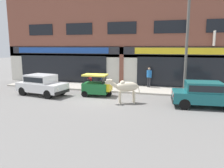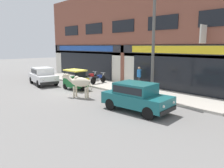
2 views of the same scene
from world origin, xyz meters
The scene contains 11 objects.
ground_plane centered at (0.00, 0.00, 0.00)m, with size 90.00×90.00×0.00m, color slate.
sidewalk centered at (0.00, 3.70, 0.07)m, with size 19.00×3.00×0.13m, color #B7AFA3.
shop_building centered at (0.00, 5.46, 3.89)m, with size 23.00×1.40×8.22m.
cow centered at (1.64, -0.51, 1.01)m, with size 2.01×1.13×1.61m.
car_0 centered at (-4.51, 0.00, 0.81)m, with size 3.79×2.17×1.46m.
car_1 centered at (6.11, -0.14, 0.81)m, with size 3.71×1.90×1.46m.
auto_rickshaw centered at (-0.67, 0.82, 0.66)m, with size 2.02×1.25×1.52m.
motorcycle_0 centered at (-2.30, 3.42, 0.52)m, with size 0.52×1.81×0.88m.
motorcycle_1 centered at (-1.16, 3.41, 0.52)m, with size 0.52×1.81×0.88m.
pedestrian centered at (2.47, 4.46, 1.11)m, with size 0.42×0.33×1.60m.
utility_pole centered at (5.13, 2.50, 3.34)m, with size 0.18×0.18×6.42m, color #595651.
Camera 1 is at (4.47, -13.12, 3.43)m, focal length 35.00 mm.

